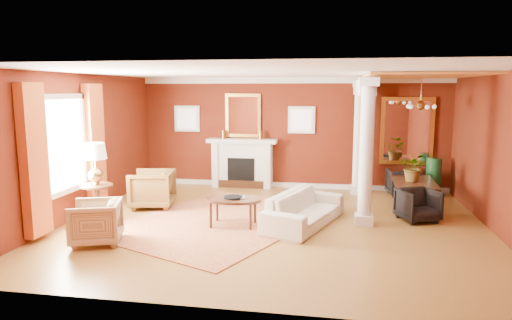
% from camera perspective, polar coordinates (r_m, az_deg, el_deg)
% --- Properties ---
extents(ground, '(8.00, 8.00, 0.00)m').
position_cam_1_polar(ground, '(8.89, 2.30, -8.08)').
color(ground, brown).
rests_on(ground, ground).
extents(room_shell, '(8.04, 7.04, 2.92)m').
position_cam_1_polar(room_shell, '(8.53, 2.39, 5.01)').
color(room_shell, '#511B0B').
rests_on(room_shell, ground).
extents(fireplace, '(1.85, 0.42, 1.29)m').
position_cam_1_polar(fireplace, '(12.15, -1.74, -0.37)').
color(fireplace, silver).
rests_on(fireplace, ground).
extents(overmantel_mirror, '(0.95, 0.07, 1.15)m').
position_cam_1_polar(overmantel_mirror, '(12.15, -1.64, 5.58)').
color(overmantel_mirror, gold).
rests_on(overmantel_mirror, fireplace).
extents(flank_window_left, '(0.70, 0.07, 0.70)m').
position_cam_1_polar(flank_window_left, '(12.56, -8.61, 5.13)').
color(flank_window_left, silver).
rests_on(flank_window_left, room_shell).
extents(flank_window_right, '(0.70, 0.07, 0.70)m').
position_cam_1_polar(flank_window_right, '(11.96, 5.70, 5.01)').
color(flank_window_right, silver).
rests_on(flank_window_right, room_shell).
extents(left_window, '(0.21, 2.55, 2.60)m').
position_cam_1_polar(left_window, '(9.36, -22.54, 1.03)').
color(left_window, white).
rests_on(left_window, room_shell).
extents(column_front, '(0.36, 0.36, 2.80)m').
position_cam_1_polar(column_front, '(8.84, 13.62, 1.05)').
color(column_front, silver).
rests_on(column_front, ground).
extents(column_back, '(0.36, 0.36, 2.80)m').
position_cam_1_polar(column_back, '(11.51, 12.73, 2.83)').
color(column_back, silver).
rests_on(column_back, ground).
extents(header_beam, '(0.30, 3.20, 0.32)m').
position_cam_1_polar(header_beam, '(10.36, 13.27, 8.79)').
color(header_beam, silver).
rests_on(header_beam, column_front).
extents(amber_ceiling, '(2.30, 3.40, 0.04)m').
position_cam_1_polar(amber_ceiling, '(10.35, 19.83, 9.89)').
color(amber_ceiling, gold).
rests_on(amber_ceiling, room_shell).
extents(dining_mirror, '(1.30, 0.07, 1.70)m').
position_cam_1_polar(dining_mirror, '(12.07, 18.35, 3.45)').
color(dining_mirror, gold).
rests_on(dining_mirror, room_shell).
extents(chandelier, '(0.60, 0.62, 0.75)m').
position_cam_1_polar(chandelier, '(10.40, 19.88, 6.45)').
color(chandelier, '#A77834').
rests_on(chandelier, room_shell).
extents(crown_trim, '(8.00, 0.08, 0.16)m').
position_cam_1_polar(crown_trim, '(11.95, 4.56, 9.92)').
color(crown_trim, silver).
rests_on(crown_trim, room_shell).
extents(base_trim, '(8.00, 0.08, 0.12)m').
position_cam_1_polar(base_trim, '(12.21, 4.40, -3.14)').
color(base_trim, silver).
rests_on(base_trim, ground).
extents(rug, '(4.66, 5.21, 0.02)m').
position_cam_1_polar(rug, '(9.16, -4.56, -7.53)').
color(rug, maroon).
rests_on(rug, ground).
extents(sofa, '(1.32, 2.27, 0.85)m').
position_cam_1_polar(sofa, '(8.80, 6.07, -5.41)').
color(sofa, beige).
rests_on(sofa, ground).
extents(armchair_leopard, '(0.97, 1.01, 0.92)m').
position_cam_1_polar(armchair_leopard, '(10.29, -12.86, -3.33)').
color(armchair_leopard, black).
rests_on(armchair_leopard, ground).
extents(armchair_stripe, '(0.95, 0.98, 0.81)m').
position_cam_1_polar(armchair_stripe, '(8.19, -19.42, -7.11)').
color(armchair_stripe, tan).
rests_on(armchair_stripe, ground).
extents(coffee_table, '(1.08, 1.08, 0.54)m').
position_cam_1_polar(coffee_table, '(8.68, -2.87, -5.09)').
color(coffee_table, black).
rests_on(coffee_table, ground).
extents(coffee_book, '(0.18, 0.03, 0.25)m').
position_cam_1_polar(coffee_book, '(8.67, -2.60, -3.96)').
color(coffee_book, black).
rests_on(coffee_book, coffee_table).
extents(side_table, '(0.62, 0.62, 1.55)m').
position_cam_1_polar(side_table, '(9.47, -19.42, -0.99)').
color(side_table, black).
rests_on(side_table, ground).
extents(dining_table, '(0.64, 1.64, 0.90)m').
position_cam_1_polar(dining_table, '(10.77, 19.26, -3.10)').
color(dining_table, black).
rests_on(dining_table, ground).
extents(dining_chair_near, '(0.88, 0.86, 0.70)m').
position_cam_1_polar(dining_chair_near, '(9.59, 19.60, -5.16)').
color(dining_chair_near, black).
rests_on(dining_chair_near, ground).
extents(dining_chair_far, '(0.77, 0.73, 0.72)m').
position_cam_1_polar(dining_chair_far, '(11.78, 17.86, -2.50)').
color(dining_chair_far, black).
rests_on(dining_chair_far, ground).
extents(green_urn, '(0.40, 0.40, 0.96)m').
position_cam_1_polar(green_urn, '(11.90, 21.25, -2.49)').
color(green_urn, '#164520').
rests_on(green_urn, ground).
extents(potted_plant, '(0.77, 0.80, 0.50)m').
position_cam_1_polar(potted_plant, '(10.59, 19.21, 0.54)').
color(potted_plant, '#26591E').
rests_on(potted_plant, dining_table).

